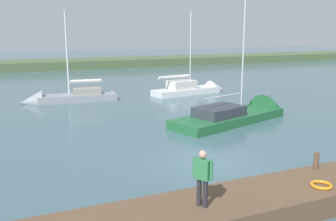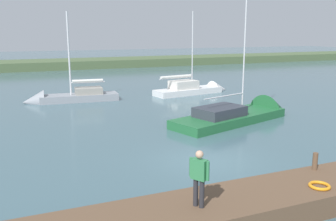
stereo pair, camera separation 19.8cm
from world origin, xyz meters
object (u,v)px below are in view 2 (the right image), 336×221
Objects in this scene: life_ring_buoy at (319,186)px; sailboat_far_right at (66,99)px; mooring_post_near at (315,161)px; sailboat_behind_pier at (197,91)px; person_on_dock at (199,175)px; sailboat_inner_slip at (248,116)px.

sailboat_far_right is at bearing -77.92° from life_ring_buoy.
sailboat_far_right reaches higher than mooring_post_near.
sailboat_behind_pier reaches higher than life_ring_buoy.
person_on_dock reaches higher than mooring_post_near.
life_ring_buoy is 12.39m from sailboat_inner_slip.
sailboat_far_right is 0.66× the size of sailboat_inner_slip.
sailboat_behind_pier is at bearing -107.58° from life_ring_buoy.
life_ring_buoy is 4.13m from person_on_dock.
person_on_dock is (10.77, 20.97, 1.41)m from sailboat_behind_pier.
life_ring_buoy is at bearing 145.07° from person_on_dock.
life_ring_buoy is 0.41× the size of person_on_dock.
person_on_dock is (4.02, -0.31, 0.86)m from life_ring_buoy.
sailboat_inner_slip is 14.37m from person_on_dock.
sailboat_far_right is (5.60, -20.36, -0.78)m from mooring_post_near.
sailboat_far_right is at bearing 116.23° from sailboat_inner_slip.
person_on_dock is at bearing -127.02° from sailboat_behind_pier.
sailboat_inner_slip is 1.45× the size of sailboat_behind_pier.
sailboat_far_right is 14.28m from sailboat_inner_slip.
life_ring_buoy is at bearing 107.10° from sailboat_far_right.
sailboat_inner_slip is at bearing -112.92° from mooring_post_near.
sailboat_behind_pier is at bearing -106.03° from mooring_post_near.
sailboat_behind_pier reaches higher than mooring_post_near.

